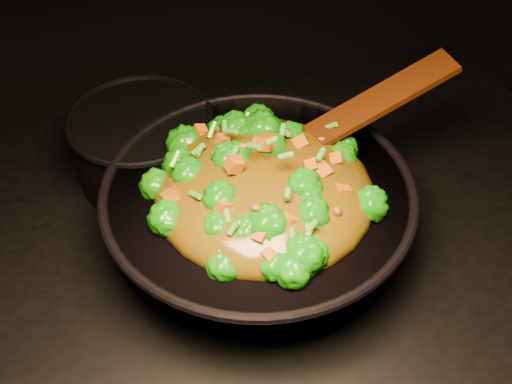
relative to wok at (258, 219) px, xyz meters
name	(u,v)px	position (x,y,z in m)	size (l,w,h in m)	color
wok	(258,219)	(0.00, 0.00, 0.00)	(0.41, 0.41, 0.12)	black
stir_fry	(264,167)	(0.00, -0.01, 0.11)	(0.29, 0.29, 0.10)	#167C08
spatula	(346,119)	(0.14, 0.04, 0.11)	(0.33, 0.05, 0.01)	#3B1908
back_pot	(144,146)	(-0.12, 0.20, 0.00)	(0.21, 0.21, 0.12)	black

